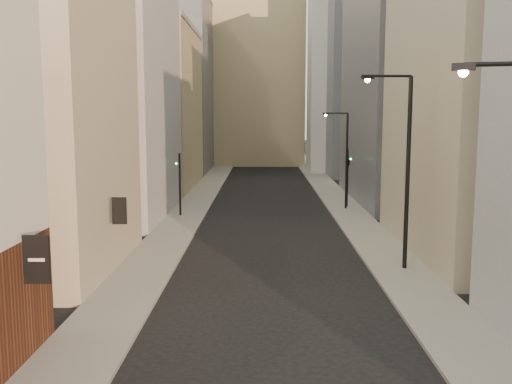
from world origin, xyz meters
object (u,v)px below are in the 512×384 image
Objects in this scene: white_tower at (339,37)px; traffic_light_right at (348,163)px; streetlamp_far at (344,155)px; streetlamp_mid at (403,161)px; traffic_light_left at (180,174)px; clock_tower at (260,55)px.

white_tower reaches higher than traffic_light_right.
white_tower is at bearing 90.34° from streetlamp_far.
streetlamp_far is at bearing 78.92° from traffic_light_right.
streetlamp_mid is 1.97× the size of traffic_light_left.
streetlamp_mid is at bearing -83.50° from clock_tower.
streetlamp_far is 1.52m from traffic_light_right.
streetlamp_mid is (7.54, -66.17, -11.99)m from clock_tower.
clock_tower is 1.08× the size of white_tower.
streetlamp_far is 1.63× the size of traffic_light_left.
streetlamp_mid is at bearing -82.58° from streetlamp_far.
traffic_light_right is at bearing 74.80° from streetlamp_far.
clock_tower is at bearing -109.58° from traffic_light_left.
clock_tower is at bearing 90.73° from streetlamp_mid.
traffic_light_right is (13.70, 4.65, 0.45)m from traffic_light_left.
white_tower is 35.48m from traffic_light_right.
clock_tower reaches higher than traffic_light_right.
white_tower reaches higher than streetlamp_mid.
streetlamp_mid is at bearing 118.19° from traffic_light_left.
traffic_light_left is 14.47m from traffic_light_right.
streetlamp_far is 1.63× the size of traffic_light_right.
clock_tower reaches higher than traffic_light_left.
streetlamp_mid reaches higher than traffic_light_left.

